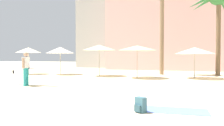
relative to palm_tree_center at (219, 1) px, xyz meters
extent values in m
cube|color=beige|center=(-0.18, 9.90, 2.28)|extent=(23.27, 9.63, 16.67)
cylinder|color=#896B4C|center=(-4.48, -0.39, -1.93)|extent=(0.36, 0.36, 8.24)
cylinder|color=brown|center=(0.01, -0.02, -2.78)|extent=(0.36, 0.36, 6.55)
cone|color=#2D6B33|center=(0.48, 1.45, 0.05)|extent=(1.08, 2.39, 1.24)
cone|color=#2D6B33|center=(-1.12, 1.07, 0.13)|extent=(2.00, 1.95, 1.09)
cone|color=#2D6B33|center=(-1.32, -0.70, -0.06)|extent=(2.24, 1.39, 1.43)
cylinder|color=gray|center=(-9.05, -3.48, -4.80)|extent=(0.06, 0.06, 2.49)
cone|color=beige|center=(-9.05, -3.48, -3.77)|extent=(2.63, 2.63, 0.43)
cylinder|color=gray|center=(-5.79, -4.18, -4.87)|extent=(0.06, 0.06, 2.36)
cone|color=beige|center=(-5.79, -4.18, -3.87)|extent=(2.77, 2.77, 0.36)
cylinder|color=gray|center=(-12.87, -3.14, -4.86)|extent=(0.06, 0.06, 2.39)
cone|color=beige|center=(-12.87, -3.14, -3.93)|extent=(2.45, 2.45, 0.54)
cylinder|color=gray|center=(-1.84, -3.23, -4.95)|extent=(0.06, 0.06, 2.20)
cone|color=beige|center=(-1.84, -3.23, -4.08)|extent=(2.79, 2.79, 0.47)
cylinder|color=gray|center=(-15.73, -3.77, -4.87)|extent=(0.06, 0.06, 2.36)
cone|color=beige|center=(-15.73, -3.77, -3.92)|extent=(2.20, 2.20, 0.46)
cube|color=#6684E0|center=(-2.58, -13.74, -6.04)|extent=(1.97, 0.98, 0.01)
cube|color=#3A6371|center=(-3.41, -14.24, -5.84)|extent=(0.35, 0.31, 0.42)
cube|color=#2E4F5A|center=(-3.48, -14.34, -5.92)|extent=(0.21, 0.16, 0.18)
cylinder|color=teal|center=(-10.27, -10.55, -5.58)|extent=(0.18, 0.18, 0.95)
cylinder|color=teal|center=(-10.23, -10.74, -5.58)|extent=(0.18, 0.18, 0.95)
cube|color=white|center=(-10.25, -10.64, -4.82)|extent=(0.28, 0.43, 0.57)
sphere|color=tan|center=(-10.25, -10.64, -4.40)|extent=(0.27, 0.27, 0.24)
cylinder|color=tan|center=(-10.29, -10.40, -4.86)|extent=(0.11, 0.11, 0.54)
cylinder|color=tan|center=(-10.21, -10.89, -4.86)|extent=(0.11, 0.11, 0.54)
ellipsoid|color=beige|center=(-10.25, -10.34, -5.15)|extent=(2.72, 0.42, 0.28)
ellipsoid|color=#5326B3|center=(-10.25, -10.34, -5.15)|extent=(2.73, 0.44, 0.25)
cube|color=black|center=(-11.32, -10.37, -5.36)|extent=(0.11, 0.02, 0.19)
camera|label=1|loc=(-2.14, -20.30, -4.54)|focal=36.24mm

